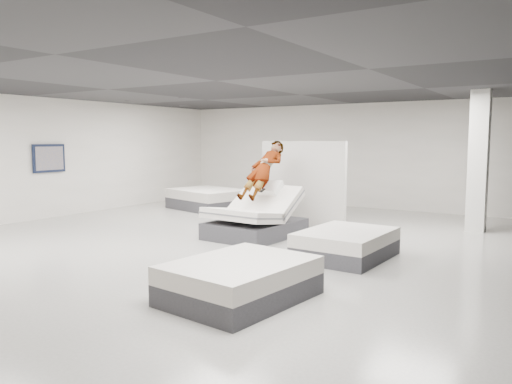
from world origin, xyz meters
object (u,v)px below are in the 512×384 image
flat_bed_right_near (240,280)px  flat_bed_right_far (346,244)px  hero_bed (255,220)px  flat_bed_left_far (208,199)px  column (478,161)px  divider_panel (302,184)px  person (264,179)px  remote (263,190)px  wall_poster (49,158)px

flat_bed_right_near → flat_bed_right_far: bearing=84.6°
hero_bed → flat_bed_left_far: size_ratio=0.83×
column → flat_bed_right_near: bearing=-104.4°
divider_panel → flat_bed_left_far: (-3.85, 1.26, -0.73)m
flat_bed_right_far → column: 4.52m
person → flat_bed_right_far: bearing=-20.9°
remote → flat_bed_right_near: remote is taller
hero_bed → flat_bed_right_far: bearing=-17.8°
person → wall_poster: 6.14m
hero_bed → divider_panel: divider_panel is taller
person → flat_bed_right_near: 4.63m
hero_bed → column: 5.24m
hero_bed → flat_bed_right_near: 4.26m
remote → divider_panel: bearing=91.4°
flat_bed_right_far → wall_poster: size_ratio=1.94×
flat_bed_right_far → wall_poster: bearing=179.8°
hero_bed → flat_bed_right_far: size_ratio=1.13×
divider_panel → wall_poster: bearing=-156.3°
hero_bed → remote: size_ratio=14.89×
divider_panel → flat_bed_right_far: size_ratio=1.23×
column → wall_poster: (-9.93, -4.00, 0.00)m
flat_bed_right_far → column: size_ratio=0.58×
divider_panel → person: bearing=-98.2°
hero_bed → flat_bed_right_near: hero_bed is taller
person → column: 4.90m
flat_bed_left_far → wall_poster: (-2.45, -3.65, 1.30)m
divider_panel → flat_bed_right_near: divider_panel is taller
wall_poster → flat_bed_right_far: bearing=-0.2°
divider_panel → wall_poster: size_ratio=2.38×
hero_bed → divider_panel: (0.28, 1.66, 0.66)m
remote → flat_bed_right_near: 4.19m
flat_bed_right_far → flat_bed_left_far: bearing=148.3°
flat_bed_left_far → wall_poster: size_ratio=2.65×
remote → person: bearing=122.2°
flat_bed_left_far → hero_bed: bearing=-39.3°
flat_bed_right_near → wall_poster: bearing=160.0°
person → remote: size_ratio=12.21×
flat_bed_left_far → flat_bed_right_near: bearing=-49.3°
divider_panel → flat_bed_right_far: divider_panel is taller
flat_bed_right_near → wall_poster: 8.77m
person → divider_panel: divider_panel is taller
person → column: bearing=40.7°
divider_panel → column: (3.63, 1.61, 0.57)m
flat_bed_left_far → wall_poster: 4.59m
flat_bed_right_far → wall_poster: (-8.42, 0.04, 1.35)m
hero_bed → remote: bearing=-12.2°
flat_bed_right_near → wall_poster: size_ratio=2.13×
flat_bed_right_far → flat_bed_right_near: flat_bed_right_near is taller
flat_bed_right_far → wall_poster: 8.53m
divider_panel → column: bearing=26.9°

